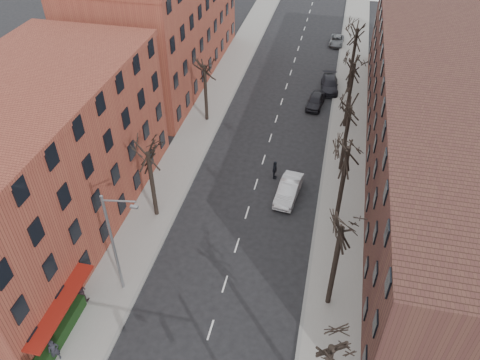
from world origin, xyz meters
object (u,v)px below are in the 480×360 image
Objects in this scene: parked_car_mid at (330,84)px; silver_sedan at (288,190)px; pedestrian_a at (54,350)px; parked_car_near at (315,101)px.

silver_sedan is at bearing -100.54° from parked_car_mid.
silver_sedan is 22.70m from pedestrian_a.
parked_car_near is 4.69m from parked_car_mid.
parked_car_near is 38.30m from pedestrian_a.
parked_car_mid is 2.64× the size of pedestrian_a.
parked_car_mid is at bearing 79.70° from parked_car_near.
silver_sedan is 16.89m from parked_car_near.
parked_car_near is (0.80, 16.87, -0.07)m from silver_sedan.
silver_sedan is 21.48m from parked_car_mid.
pedestrian_a reaches higher than parked_car_mid.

